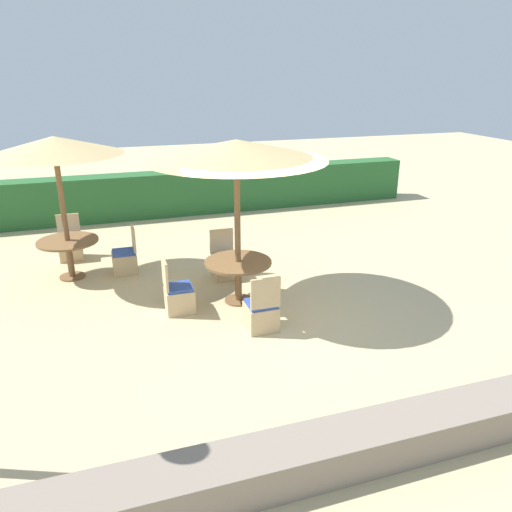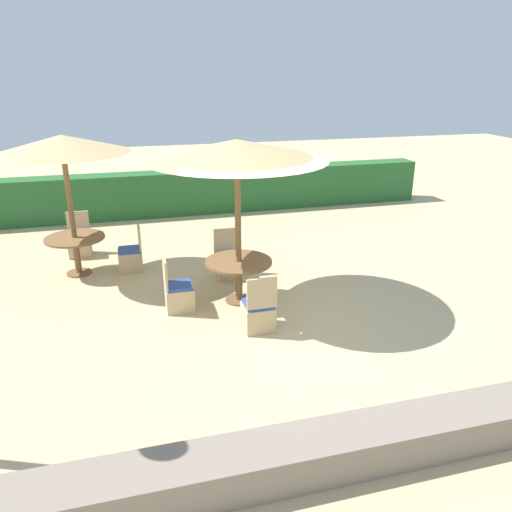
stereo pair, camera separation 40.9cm
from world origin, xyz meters
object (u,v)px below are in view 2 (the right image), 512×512
Objects in this scene: round_table_back_left at (76,244)px; parasol_back_left at (62,145)px; parasol_center at (237,150)px; patio_chair_center_west at (178,295)px; patio_chair_center_south at (258,314)px; patio_chair_center_north at (228,264)px; patio_chair_back_left_north at (80,244)px; round_table_center at (239,269)px; patio_chair_back_left_east at (131,257)px.

parasol_back_left is at bearing 0.00° from round_table_back_left.
parasol_center is 2.56m from patio_chair_center_west.
patio_chair_center_south is 1.00× the size of patio_chair_center_north.
patio_chair_center_north is (-0.02, 2.16, 0.00)m from patio_chair_center_south.
round_table_back_left is 2.97m from patio_chair_center_north.
patio_chair_back_left_north is 0.82× the size of round_table_center.
patio_chair_center_south is (2.85, -4.15, 0.00)m from patio_chair_back_left_north.
parasol_center reaches higher than parasol_back_left.
patio_chair_center_west is at bearing -160.68° from patio_chair_back_left_east.
parasol_back_left is 4.74m from patio_chair_center_south.
parasol_back_left is 3.50m from patio_chair_center_west.
patio_chair_back_left_east is at bearing -3.29° from parasol_back_left.
round_table_center is 1.14m from patio_chair_center_north.
parasol_back_left is 2.89× the size of patio_chair_back_left_east.
patio_chair_back_left_north is at bearing -35.13° from patio_chair_center_north.
parasol_center is at bearing -90.00° from round_table_center.
round_table_back_left is (-0.00, 0.00, -1.90)m from parasol_back_left.
patio_chair_center_west is at bearing -177.43° from round_table_center.
patio_chair_center_west is 1.50m from patio_chair_center_south.
parasol_center reaches higher than patio_chair_center_north.
parasol_center reaches higher than patio_chair_center_west.
patio_chair_back_left_east and patio_chair_center_south have the same top height.
parasol_center is at bearing -35.99° from round_table_back_left.
patio_chair_center_west is (1.72, -2.06, -0.35)m from round_table_back_left.
parasol_back_left is 3.92m from round_table_center.
parasol_center is (2.77, -2.01, 0.09)m from parasol_back_left.
parasol_center is 2.53× the size of round_table_center.
round_table_center is at bearing 90.00° from parasol_center.
patio_chair_back_left_east is 0.32× the size of parasol_center.
patio_chair_center_north is (2.81, -0.92, -0.35)m from round_table_back_left.
patio_chair_center_north is (0.04, 1.09, -0.34)m from round_table_center.
patio_chair_back_left_north is (-0.02, 1.07, -0.35)m from round_table_back_left.
round_table_back_left is at bearing -18.11° from patio_chair_center_north.
patio_chair_back_left_east is at bearing -160.68° from patio_chair_center_west.
patio_chair_back_left_east is 3.51m from parasol_center.
patio_chair_center_west is at bearing 46.27° from patio_chair_center_north.
patio_chair_center_north is (2.81, -0.92, -2.24)m from parasol_back_left.
parasol_back_left is 1.90m from round_table_back_left.
round_table_back_left is at bearing -140.14° from patio_chair_center_west.
patio_chair_back_left_north is 3.46m from patio_chair_center_north.
patio_chair_back_left_north is at bearing 132.14° from round_table_center.
round_table_back_left is 0.99× the size of round_table_center.
parasol_back_left is at bearing 144.01° from parasol_center.
patio_chair_center_north is (0.04, 1.09, -2.33)m from parasol_center.
parasol_back_left is at bearing 91.22° from patio_chair_back_left_north.
round_table_center is 1.10m from patio_chair_center_west.
parasol_center is 2.56m from patio_chair_center_south.
parasol_back_left is 2.35× the size of round_table_center.
parasol_back_left reaches higher than patio_chair_center_west.
parasol_back_left reaches higher than patio_chair_back_left_east.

